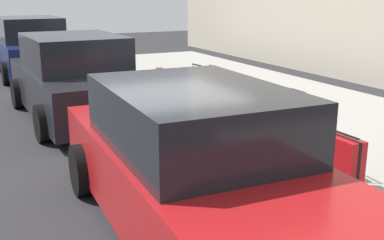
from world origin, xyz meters
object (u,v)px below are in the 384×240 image
Objects in this scene: suitcase_olive_4 at (256,122)px; suitcase_maroon_6 at (224,113)px; suitcase_navy_3 at (273,129)px; parked_car_navy_2 at (32,48)px; suitcase_red_0 at (344,165)px; parked_car_charcoal_1 at (75,80)px; suitcase_red_7 at (213,103)px; suitcase_black_8 at (198,99)px; bollard_post at (160,85)px; parked_car_red_0 at (194,164)px; fire_hydrant at (179,88)px; suitcase_silver_2 at (296,138)px; suitcase_black_1 at (319,155)px; suitcase_teal_5 at (237,121)px.

suitcase_maroon_6 is at bearing 2.48° from suitcase_olive_4.
parked_car_navy_2 is (9.50, 1.90, 0.27)m from suitcase_navy_3.
suitcase_red_0 is 5.71m from parked_car_charcoal_1.
suitcase_maroon_6 is at bearing -142.70° from parked_car_charcoal_1.
suitcase_olive_4 is at bearing -177.52° from suitcase_maroon_6.
suitcase_red_7 reaches higher than suitcase_maroon_6.
suitcase_navy_3 is 1.00× the size of suitcase_black_8.
suitcase_black_8 is 0.24× the size of parked_car_navy_2.
suitcase_red_0 is 0.97× the size of bollard_post.
parked_car_red_0 is 1.04× the size of parked_car_navy_2.
suitcase_navy_3 is at bearing -56.63° from parked_car_red_0.
suitcase_navy_3 is 1.33× the size of fire_hydrant.
suitcase_silver_2 is 0.24× the size of parked_car_navy_2.
suitcase_black_1 is 2.34m from suitcase_maroon_6.
suitcase_navy_3 is at bearing 178.94° from suitcase_red_7.
suitcase_black_8 is 4.02m from parked_car_red_0.
suitcase_navy_3 is 0.98m from suitcase_teal_5.
parked_car_navy_2 is at bearing 10.57° from suitcase_black_1.
suitcase_red_0 is 1.97m from suitcase_olive_4.
parked_car_charcoal_1 reaches higher than suitcase_black_8.
suitcase_navy_3 is 2.29m from parked_car_red_0.
suitcase_red_7 is 1.37× the size of fire_hydrant.
parked_car_navy_2 is at bearing 0.00° from parked_car_red_0.
parked_car_red_0 is at bearing 99.33° from suitcase_black_1.
suitcase_red_0 is 0.16× the size of parked_car_charcoal_1.
fire_hydrant is at bearing 0.38° from suitcase_silver_2.
parked_car_red_0 reaches higher than suitcase_black_8.
suitcase_red_0 is at bearing 169.97° from suitcase_black_1.
suitcase_silver_2 is at bearing -179.80° from suitcase_red_7.
parked_car_charcoal_1 reaches higher than suitcase_maroon_6.
suitcase_maroon_6 is at bearing -176.61° from bollard_post.
suitcase_red_0 is at bearing 178.78° from suitcase_teal_5.
parked_car_navy_2 is (10.76, 0.00, 0.07)m from parked_car_red_0.
parked_car_navy_2 reaches higher than fire_hydrant.
suitcase_navy_3 is 4.37m from parked_car_charcoal_1.
suitcase_silver_2 reaches higher than suitcase_black_1.
suitcase_black_1 is 5.25m from parked_car_charcoal_1.
parked_car_charcoal_1 reaches higher than suitcase_navy_3.
suitcase_black_1 is at bearing -178.65° from suitcase_black_8.
bollard_post is 5.90m from parked_car_navy_2.
suitcase_olive_4 is at bearing -179.17° from suitcase_red_7.
suitcase_olive_4 is at bearing -179.25° from fire_hydrant.
suitcase_teal_5 is at bearing -0.15° from suitcase_navy_3.
suitcase_maroon_6 is 0.86× the size of bollard_post.
suitcase_navy_3 is 1.08× the size of suitcase_olive_4.
suitcase_silver_2 is 0.24× the size of parked_car_charcoal_1.
parked_car_navy_2 reaches higher than suitcase_black_1.
fire_hydrant is (2.74, 0.04, 0.04)m from suitcase_olive_4.
suitcase_olive_4 is at bearing -6.08° from suitcase_navy_3.
suitcase_black_1 is 4.18m from fire_hydrant.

